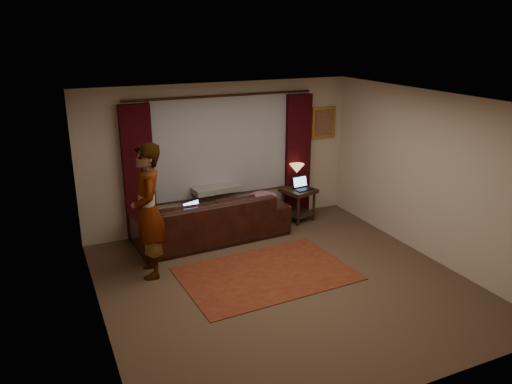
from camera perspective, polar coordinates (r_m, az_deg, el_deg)
floor at (r=7.28m, az=3.23°, el=-10.36°), size 5.00×5.00×0.01m
ceiling at (r=6.46m, az=3.64°, el=10.38°), size 5.00×5.00×0.02m
wall_back at (r=8.95m, az=-4.03°, el=4.12°), size 5.00×0.02×2.60m
wall_front at (r=4.87m, az=17.37°, el=-9.30°), size 5.00×0.02×2.60m
wall_left at (r=6.08m, az=-18.01°, el=-3.73°), size 0.02×5.00×2.60m
wall_right at (r=8.18m, az=19.15°, el=1.77°), size 0.02×5.00×2.60m
sheer_curtain at (r=8.85m, az=-3.92°, el=5.29°), size 2.50×0.05×1.80m
drape_left at (r=8.50m, az=-13.27°, el=2.05°), size 0.50×0.14×2.30m
drape_right at (r=9.50m, az=4.76°, el=4.18°), size 0.50×0.14×2.30m
curtain_rod at (r=8.65m, az=-3.93°, el=10.91°), size 0.04×0.04×3.40m
picture_frame at (r=9.74m, az=7.74°, el=7.87°), size 0.50×0.04×0.60m
sofa at (r=8.55m, az=-5.16°, el=-2.02°), size 2.68×1.27×1.06m
throw_blanket at (r=8.73m, az=-4.59°, el=2.08°), size 0.86×0.41×0.10m
clothing_pile at (r=8.69m, az=0.67°, el=-0.77°), size 0.56×0.43×0.24m
laptop_sofa at (r=8.18m, az=-6.81°, el=-2.08°), size 0.47×0.49×0.26m
area_rug at (r=7.51m, az=1.21°, el=-9.31°), size 2.56×1.78×0.01m
end_table at (r=9.44m, az=4.85°, el=-1.43°), size 0.67×0.67×0.62m
tiffany_lamp at (r=9.38m, az=4.67°, el=1.88°), size 0.34×0.34×0.44m
laptop_table at (r=9.27m, az=5.45°, el=0.97°), size 0.36×0.39×0.23m
person at (r=7.29m, az=-12.21°, el=-2.16°), size 0.65×0.65×1.98m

